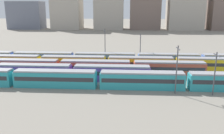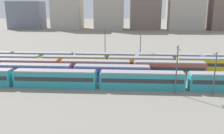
% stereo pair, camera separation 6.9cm
% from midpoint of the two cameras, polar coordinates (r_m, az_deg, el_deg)
% --- Properties ---
extents(ground_plane, '(600.00, 600.00, 0.00)m').
position_cam_midpoint_polar(ground_plane, '(70.72, -24.93, -1.23)').
color(ground_plane, gray).
extents(train_track_0, '(74.70, 3.06, 3.75)m').
position_cam_midpoint_polar(train_track_0, '(52.06, -3.34, -2.90)').
color(train_track_0, teal).
rests_on(train_track_0, ground_plane).
extents(train_track_1, '(55.80, 3.06, 3.75)m').
position_cam_midpoint_polar(train_track_1, '(60.94, -18.07, -1.05)').
color(train_track_1, '#6B429E').
rests_on(train_track_1, ground_plane).
extents(train_track_2, '(74.70, 3.06, 3.75)m').
position_cam_midpoint_polar(train_track_2, '(64.16, -12.38, 0.07)').
color(train_track_2, '#BC4C38').
rests_on(train_track_2, ground_plane).
extents(train_track_3, '(93.60, 3.06, 3.75)m').
position_cam_midpoint_polar(train_track_3, '(66.86, 6.79, 0.87)').
color(train_track_3, yellow).
rests_on(train_track_3, ground_plane).
extents(train_track_4, '(112.50, 3.06, 3.75)m').
position_cam_midpoint_polar(train_track_4, '(71.88, 5.83, 1.84)').
color(train_track_4, '#4C70BC').
rests_on(train_track_4, ground_plane).
extents(catenary_pole_0, '(0.24, 3.20, 8.75)m').
position_cam_midpoint_polar(catenary_pole_0, '(50.79, 23.32, -0.98)').
color(catenary_pole_0, '#4C4C51').
rests_on(catenary_pole_0, ground_plane).
extents(catenary_pole_1, '(0.24, 3.20, 9.07)m').
position_cam_midpoint_polar(catenary_pole_1, '(74.38, 6.74, 4.71)').
color(catenary_pole_1, '#4C4C51').
rests_on(catenary_pole_1, ground_plane).
extents(catenary_pole_2, '(0.24, 3.20, 9.87)m').
position_cam_midpoint_polar(catenary_pole_2, '(49.07, 15.16, -0.10)').
color(catenary_pole_2, '#4C4C51').
rests_on(catenary_pole_2, ground_plane).
extents(catenary_pole_3, '(0.24, 3.20, 10.69)m').
position_cam_midpoint_polar(catenary_pole_3, '(74.10, -1.70, 5.42)').
color(catenary_pole_3, '#4C4C51').
rests_on(catenary_pole_3, ground_plane).
extents(distant_building_0, '(26.37, 15.89, 21.47)m').
position_cam_midpoint_polar(distant_building_0, '(206.44, -19.74, 11.57)').
color(distant_building_0, slate).
rests_on(distant_building_0, ground_plane).
extents(distant_building_1, '(21.96, 21.39, 32.65)m').
position_cam_midpoint_polar(distant_building_1, '(195.81, -10.66, 13.68)').
color(distant_building_1, '#B2A899').
rests_on(distant_building_1, ground_plane).
extents(distant_building_2, '(22.21, 18.35, 37.67)m').
position_cam_midpoint_polar(distant_building_2, '(190.56, -0.74, 14.66)').
color(distant_building_2, '#B2A899').
rests_on(distant_building_2, ground_plane).
extents(distant_building_3, '(23.15, 12.46, 38.26)m').
position_cam_midpoint_polar(distant_building_3, '(190.49, 7.95, 14.62)').
color(distant_building_3, '#7A665B').
rests_on(distant_building_3, ground_plane).
extents(distant_building_4, '(25.85, 19.83, 31.87)m').
position_cam_midpoint_polar(distant_building_4, '(194.94, 17.00, 13.20)').
color(distant_building_4, '#B2A899').
rests_on(distant_building_4, ground_plane).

